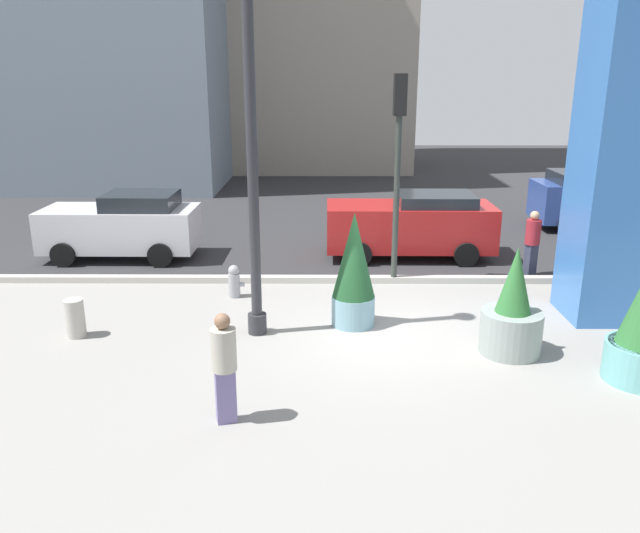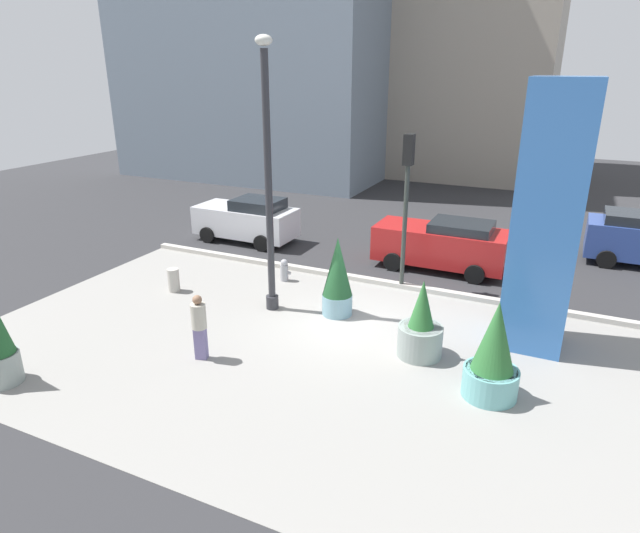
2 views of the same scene
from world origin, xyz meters
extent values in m
plane|color=#2D2D30|center=(0.00, 4.00, 0.00)|extent=(60.00, 60.00, 0.00)
cube|color=gray|center=(0.00, -2.00, 0.00)|extent=(18.00, 10.00, 0.02)
cube|color=#B7B2A8|center=(0.00, 3.12, 0.08)|extent=(18.00, 0.24, 0.16)
cylinder|color=#2D2D33|center=(-2.31, 0.02, 0.20)|extent=(0.36, 0.36, 0.40)
cylinder|color=#2D2D33|center=(-2.31, 0.02, 3.54)|extent=(0.20, 0.20, 7.08)
cube|color=#3870BC|center=(4.68, 0.99, 3.23)|extent=(1.50, 1.50, 6.46)
cylinder|color=#7AA8B7|center=(-0.45, 0.47, 0.30)|extent=(0.86, 0.86, 0.61)
cylinder|color=#382819|center=(-0.45, 0.47, 0.59)|extent=(0.79, 0.79, 0.04)
cone|color=#1E4C28|center=(-0.45, 0.47, 1.45)|extent=(0.84, 0.84, 1.68)
cylinder|color=gray|center=(2.30, -0.84, 0.39)|extent=(1.09, 1.09, 0.79)
cylinder|color=#382819|center=(2.30, -0.84, 0.77)|extent=(1.00, 1.00, 0.04)
cone|color=#2D6B33|center=(2.30, -0.84, 1.38)|extent=(0.62, 0.62, 1.18)
cylinder|color=#99999E|center=(-3.03, 2.08, 0.28)|extent=(0.26, 0.26, 0.55)
sphere|color=#99999E|center=(-3.03, 2.08, 0.63)|extent=(0.24, 0.24, 0.24)
cylinder|color=#99999E|center=(-2.86, 2.08, 0.30)|extent=(0.12, 0.10, 0.10)
cylinder|color=#B2ADA3|center=(-5.74, -0.17, 0.38)|extent=(0.36, 0.36, 0.75)
cylinder|color=#333833|center=(0.65, 3.10, 1.96)|extent=(0.14, 0.14, 3.92)
cube|color=black|center=(0.65, 3.10, 4.37)|extent=(0.28, 0.32, 0.90)
sphere|color=green|center=(0.65, 3.27, 4.37)|extent=(0.18, 0.18, 0.18)
cube|color=red|center=(1.30, 5.39, 0.86)|extent=(4.48, 1.81, 1.18)
cube|color=#1E2328|center=(1.97, 5.39, 1.60)|extent=(2.02, 1.58, 0.30)
cylinder|color=black|center=(-0.10, 4.51, 0.32)|extent=(0.64, 0.22, 0.64)
cylinder|color=black|center=(-0.08, 6.29, 0.32)|extent=(0.64, 0.22, 0.64)
cylinder|color=black|center=(2.67, 4.49, 0.32)|extent=(0.64, 0.22, 0.64)
cylinder|color=black|center=(2.69, 6.27, 0.32)|extent=(0.64, 0.22, 0.64)
cube|color=#2D4793|center=(7.79, 8.83, 0.88)|extent=(3.91, 1.83, 1.22)
cube|color=#1E2328|center=(7.21, 8.83, 1.67)|extent=(1.76, 1.60, 0.35)
cylinder|color=black|center=(9.01, 9.74, 0.32)|extent=(0.64, 0.22, 0.64)
cylinder|color=black|center=(6.58, 9.74, 0.32)|extent=(0.64, 0.22, 0.64)
cylinder|color=black|center=(6.58, 7.92, 0.32)|extent=(0.64, 0.22, 0.64)
cube|color=silver|center=(-6.52, 5.27, 0.82)|extent=(4.09, 1.77, 1.10)
cube|color=#1E2328|center=(-5.91, 5.27, 1.58)|extent=(1.85, 1.54, 0.41)
cylinder|color=black|center=(-7.79, 4.42, 0.32)|extent=(0.64, 0.23, 0.64)
cylinder|color=black|center=(-7.78, 6.15, 0.32)|extent=(0.64, 0.23, 0.64)
cylinder|color=black|center=(-5.26, 4.39, 0.32)|extent=(0.64, 0.23, 0.64)
cylinder|color=black|center=(-5.25, 6.13, 0.32)|extent=(0.64, 0.23, 0.64)
cube|color=#33384C|center=(4.09, 3.73, 0.40)|extent=(0.34, 0.32, 0.81)
cylinder|color=maroon|center=(4.09, 3.73, 1.11)|extent=(0.49, 0.49, 0.61)
sphere|color=tan|center=(4.09, 3.73, 1.52)|extent=(0.22, 0.22, 0.22)
cube|color=slate|center=(-2.43, -3.21, 0.41)|extent=(0.33, 0.27, 0.82)
cylinder|color=#B2AD9E|center=(-2.43, -3.21, 1.13)|extent=(0.45, 0.45, 0.62)
sphere|color=#8C664C|center=(-2.43, -3.21, 1.55)|extent=(0.22, 0.22, 0.22)
camera|label=1|loc=(-1.04, -11.22, 4.79)|focal=35.26mm
camera|label=2|loc=(5.05, -12.45, 6.67)|focal=30.40mm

